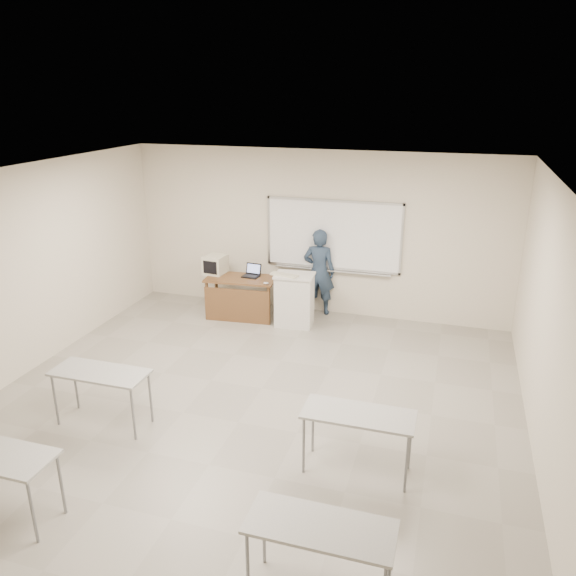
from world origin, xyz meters
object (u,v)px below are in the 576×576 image
(podium, at_px, (294,300))
(keyboard, at_px, (284,275))
(presenter, at_px, (319,272))
(instructor_desk, at_px, (239,292))
(whiteboard, at_px, (333,236))
(laptop, at_px, (252,273))
(mouse, at_px, (266,283))
(crt_monitor, at_px, (216,265))

(podium, relative_size, keyboard, 1.95)
(podium, height_order, presenter, presenter)
(instructor_desk, distance_m, presenter, 1.51)
(keyboard, bearing_deg, podium, 49.02)
(podium, distance_m, presenter, 0.81)
(podium, relative_size, presenter, 0.59)
(whiteboard, xyz_separation_m, instructor_desk, (-1.54, -0.78, -0.96))
(laptop, height_order, mouse, laptop)
(crt_monitor, distance_m, mouse, 1.16)
(whiteboard, bearing_deg, podium, -123.07)
(instructor_desk, xyz_separation_m, mouse, (0.55, -0.09, 0.25))
(mouse, distance_m, keyboard, 0.39)
(mouse, bearing_deg, laptop, 126.63)
(laptop, bearing_deg, keyboard, -21.41)
(instructor_desk, xyz_separation_m, crt_monitor, (-0.55, 0.23, 0.40))
(podium, relative_size, crt_monitor, 2.29)
(whiteboard, height_order, crt_monitor, whiteboard)
(instructor_desk, relative_size, laptop, 4.29)
(whiteboard, distance_m, laptop, 1.63)
(laptop, xyz_separation_m, mouse, (0.40, -0.35, -0.03))
(podium, height_order, crt_monitor, crt_monitor)
(podium, bearing_deg, mouse, -173.03)
(crt_monitor, bearing_deg, whiteboard, 20.27)
(keyboard, bearing_deg, whiteboard, 64.33)
(instructor_desk, bearing_deg, laptop, 55.35)
(whiteboard, relative_size, laptop, 8.39)
(podium, bearing_deg, laptop, 159.61)
(podium, xyz_separation_m, crt_monitor, (-1.59, 0.23, 0.44))
(laptop, height_order, keyboard, keyboard)
(whiteboard, relative_size, crt_monitor, 6.01)
(podium, height_order, keyboard, keyboard)
(whiteboard, bearing_deg, laptop, -159.68)
(whiteboard, height_order, instructor_desk, whiteboard)
(keyboard, distance_m, presenter, 0.92)
(whiteboard, height_order, presenter, whiteboard)
(crt_monitor, relative_size, mouse, 4.06)
(whiteboard, bearing_deg, presenter, -160.80)
(laptop, bearing_deg, instructor_desk, -114.43)
(whiteboard, height_order, podium, whiteboard)
(whiteboard, distance_m, instructor_desk, 1.98)
(whiteboard, relative_size, mouse, 24.41)
(podium, distance_m, laptop, 0.98)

